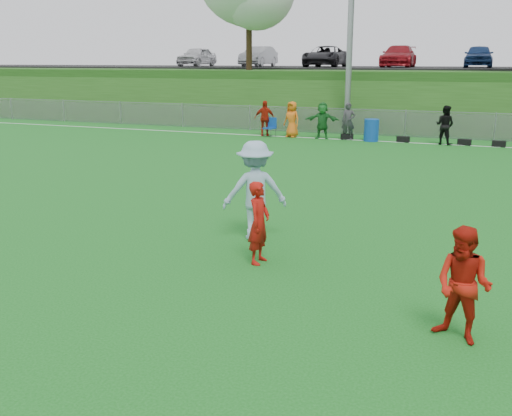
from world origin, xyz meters
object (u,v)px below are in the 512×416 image
at_px(player_red_center, 463,285).
at_px(player_blue, 255,191).
at_px(recycling_bin, 371,130).
at_px(player_red_left, 259,223).

height_order(player_red_center, player_blue, player_blue).
relative_size(player_red_center, player_blue, 0.76).
bearing_deg(recycling_bin, player_blue, -89.07).
distance_m(player_red_left, recycling_bin, 16.90).
xyz_separation_m(player_blue, recycling_bin, (-0.25, 15.54, -0.52)).
xyz_separation_m(player_red_center, player_blue, (-4.12, 3.20, 0.24)).
bearing_deg(recycling_bin, player_red_center, -76.88).
bearing_deg(player_blue, recycling_bin, -118.32).
relative_size(player_blue, recycling_bin, 2.04).
distance_m(player_red_center, player_blue, 5.22).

